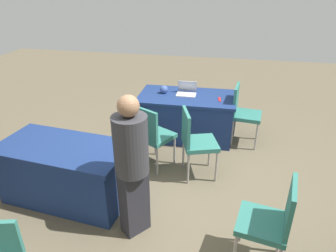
{
  "coord_description": "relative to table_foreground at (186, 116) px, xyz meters",
  "views": [
    {
      "loc": [
        -0.66,
        3.19,
        2.52
      ],
      "look_at": [
        -0.01,
        0.01,
        0.9
      ],
      "focal_mm": 32.42,
      "sensor_mm": 36.0,
      "label": 1
    }
  ],
  "objects": [
    {
      "name": "person_attendee_standing",
      "position": [
        0.22,
        2.29,
        0.5
      ],
      "size": [
        0.48,
        0.48,
        1.57
      ],
      "rotation": [
        0.0,
        0.0,
        0.9
      ],
      "color": "#26262D",
      "rests_on": "ground"
    },
    {
      "name": "chair_tucked_left",
      "position": [
        -0.28,
        1.15,
        0.2
      ],
      "size": [
        0.56,
        0.56,
        0.97
      ],
      "rotation": [
        0.0,
        0.0,
        1.89
      ],
      "color": "#9E9993",
      "rests_on": "ground"
    },
    {
      "name": "scissors_red",
      "position": [
        -0.54,
        0.07,
        0.37
      ],
      "size": [
        0.06,
        0.18,
        0.01
      ],
      "primitive_type": "cube",
      "rotation": [
        0.0,
        0.0,
        1.68
      ],
      "color": "red",
      "rests_on": "table_foreground"
    },
    {
      "name": "chair_back_row",
      "position": [
        -1.13,
        2.48,
        0.19
      ],
      "size": [
        0.51,
        0.51,
        0.97
      ],
      "rotation": [
        0.0,
        0.0,
        4.53
      ],
      "color": "#9E9993",
      "rests_on": "ground"
    },
    {
      "name": "ground_plane",
      "position": [
        0.03,
        1.48,
        -0.37
      ],
      "size": [
        14.4,
        14.4,
        0.0
      ],
      "primitive_type": "plane",
      "color": "brown"
    },
    {
      "name": "table_mid_left",
      "position": [
        1.19,
        1.92,
        0.0
      ],
      "size": [
        1.62,
        0.93,
        0.74
      ],
      "rotation": [
        0.0,
        0.0,
        -0.11
      ],
      "color": "navy",
      "rests_on": "ground"
    },
    {
      "name": "table_foreground",
      "position": [
        0.0,
        0.0,
        0.0
      ],
      "size": [
        1.6,
        0.91,
        0.74
      ],
      "rotation": [
        0.0,
        0.0,
        0.02
      ],
      "color": "navy",
      "rests_on": "ground"
    },
    {
      "name": "yarn_ball",
      "position": [
        0.4,
        -0.04,
        0.43
      ],
      "size": [
        0.13,
        0.13,
        0.13
      ],
      "primitive_type": "sphere",
      "color": "#3F5999",
      "rests_on": "table_foreground"
    },
    {
      "name": "chair_tucked_right",
      "position": [
        -0.92,
        0.06,
        0.2
      ],
      "size": [
        0.49,
        0.49,
        0.98
      ],
      "rotation": [
        0.0,
        0.0,
        1.46
      ],
      "color": "#9E9993",
      "rests_on": "ground"
    },
    {
      "name": "chair_near_front",
      "position": [
        0.33,
        1.06,
        0.17
      ],
      "size": [
        0.6,
        0.6,
        0.95
      ],
      "rotation": [
        0.0,
        0.0,
        2.64
      ],
      "color": "#9E9993",
      "rests_on": "ground"
    },
    {
      "name": "laptop_silver",
      "position": [
        0.02,
        -0.07,
        0.41
      ],
      "size": [
        0.32,
        0.29,
        0.21
      ],
      "rotation": [
        0.0,
        0.0,
        0.01
      ],
      "color": "silver",
      "rests_on": "table_foreground"
    }
  ]
}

